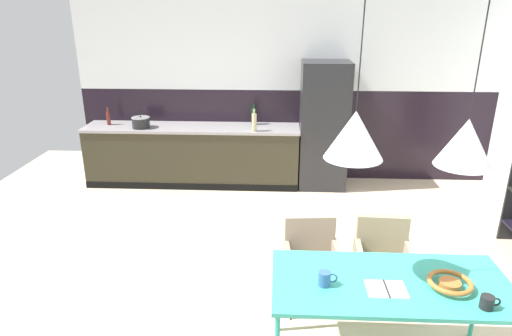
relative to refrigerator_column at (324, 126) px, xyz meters
name	(u,v)px	position (x,y,z in m)	size (l,w,h in m)	color
ground_plane	(294,312)	(-0.50, -3.03, -0.92)	(8.96, 8.96, 0.00)	beige
back_wall_splashback_dark	(289,134)	(-0.50, 0.36, -0.23)	(6.34, 0.12, 1.38)	black
back_wall_panel_upper	(291,42)	(-0.50, 0.36, 1.15)	(6.34, 0.12, 1.38)	silver
kitchen_counter	(193,155)	(-1.94, 0.00, -0.48)	(3.19, 0.63, 0.89)	#312D1F
refrigerator_column	(324,126)	(0.00, 0.00, 0.00)	(0.68, 0.60, 1.85)	#232326
dining_table	(391,287)	(0.14, -3.63, -0.22)	(1.67, 0.78, 0.75)	teal
armchair_by_stool	(383,252)	(0.28, -2.83, -0.41)	(0.51, 0.49, 0.81)	gray
armchair_near_window	(311,252)	(-0.35, -2.84, -0.42)	(0.52, 0.51, 0.80)	gray
fruit_bowl	(450,283)	(0.52, -3.68, -0.14)	(0.30, 0.30, 0.06)	#B2662D
open_book	(386,289)	(0.09, -3.73, -0.17)	(0.27, 0.20, 0.02)	white
mug_tall_blue	(488,302)	(0.68, -3.89, -0.13)	(0.13, 0.09, 0.09)	black
mug_glass_clear	(325,278)	(-0.33, -3.69, -0.12)	(0.13, 0.09, 0.11)	#335B93
cooking_pot	(141,122)	(-2.66, -0.12, 0.05)	(0.26, 0.26, 0.18)	black
bottle_oil_tall	(254,122)	(-1.00, -0.23, 0.10)	(0.07, 0.07, 0.32)	tan
bottle_spice_small	(254,116)	(-1.03, 0.16, 0.10)	(0.08, 0.08, 0.31)	#0F3319
bottle_vinegar_dark	(108,118)	(-3.19, 0.04, 0.07)	(0.06, 0.06, 0.26)	maroon
pendant_lamp_over_table_near	(355,135)	(-0.19, -3.62, 0.88)	(0.38, 0.38, 1.06)	black
pendant_lamp_over_table_far	(466,143)	(0.48, -3.66, 0.86)	(0.35, 0.35, 1.09)	black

